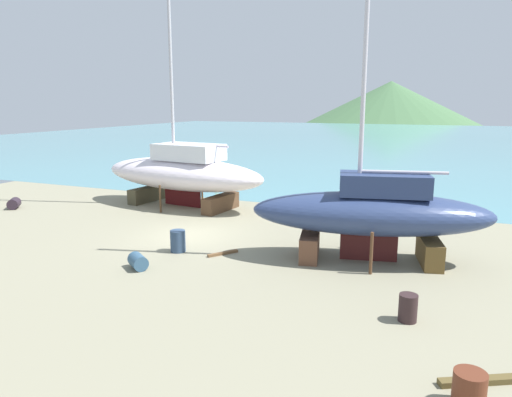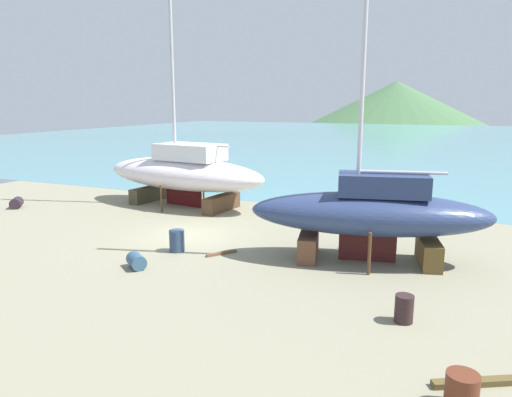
# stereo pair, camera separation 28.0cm
# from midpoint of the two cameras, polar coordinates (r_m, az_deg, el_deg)

# --- Properties ---
(ground_plane) EXTENTS (41.49, 41.49, 0.00)m
(ground_plane) POSITION_cam_midpoint_polar(r_m,az_deg,el_deg) (20.50, -11.72, -6.01)
(ground_plane) COLOR gray
(sea_water) EXTENTS (138.94, 113.47, 0.01)m
(sea_water) POSITION_cam_midpoint_polar(r_m,az_deg,el_deg) (84.13, 15.09, 7.04)
(sea_water) COLOR teal
(sea_water) RESTS_ON ground
(headland_hill) EXTENTS (109.30, 109.30, 27.00)m
(headland_hill) POSITION_cam_midpoint_polar(r_m,az_deg,el_deg) (175.37, 15.88, 9.17)
(headland_hill) COLOR #476F45
(headland_hill) RESTS_ON ground
(sailboat_mid_port) EXTENTS (11.33, 4.89, 16.82)m
(sailboat_mid_port) POSITION_cam_midpoint_polar(r_m,az_deg,el_deg) (28.24, -9.22, 3.17)
(sailboat_mid_port) COLOR #47412C
(sailboat_mid_port) RESTS_ON ground
(sailboat_far_slipway) EXTENTS (9.57, 4.71, 15.26)m
(sailboat_far_slipway) POSITION_cam_midpoint_polar(r_m,az_deg,el_deg) (18.61, 13.43, -1.59)
(sailboat_far_slipway) COLOR brown
(sailboat_far_slipway) RESTS_ON ground
(worker) EXTENTS (0.36, 0.49, 1.75)m
(worker) POSITION_cam_midpoint_polar(r_m,az_deg,el_deg) (34.52, -5.11, 2.88)
(worker) COLOR orange
(worker) RESTS_ON ground
(barrel_by_slipway) EXTENTS (0.65, 0.65, 0.91)m
(barrel_by_slipway) POSITION_cam_midpoint_polar(r_m,az_deg,el_deg) (19.88, -9.88, -5.12)
(barrel_by_slipway) COLOR #314662
(barrel_by_slipway) RESTS_ON ground
(barrel_tar_black) EXTENTS (0.62, 0.62, 0.80)m
(barrel_tar_black) POSITION_cam_midpoint_polar(r_m,az_deg,el_deg) (14.27, 17.45, -12.58)
(barrel_tar_black) COLOR #312122
(barrel_tar_black) RESTS_ON ground
(barrel_ochre) EXTENTS (0.94, 0.94, 0.76)m
(barrel_ochre) POSITION_cam_midpoint_polar(r_m,az_deg,el_deg) (11.14, 23.81, -20.48)
(barrel_ochre) COLOR #5F2C1B
(barrel_ochre) RESTS_ON ground
(barrel_tipped_left) EXTENTS (1.01, 1.06, 0.61)m
(barrel_tipped_left) POSITION_cam_midpoint_polar(r_m,az_deg,el_deg) (30.98, -27.58, -0.54)
(barrel_tipped_left) COLOR #2C212B
(barrel_tipped_left) RESTS_ON ground
(barrel_rust_far) EXTENTS (1.01, 0.95, 0.57)m
(barrel_rust_far) POSITION_cam_midpoint_polar(r_m,az_deg,el_deg) (18.25, -14.59, -7.43)
(barrel_rust_far) COLOR #325470
(barrel_rust_far) RESTS_ON ground
(timber_short_cross) EXTENTS (2.83, 1.69, 0.14)m
(timber_short_cross) POSITION_cam_midpoint_polar(r_m,az_deg,el_deg) (12.43, 27.48, -18.92)
(timber_short_cross) COLOR brown
(timber_short_cross) RESTS_ON ground
(timber_plank_near) EXTENTS (0.92, 1.18, 0.11)m
(timber_plank_near) POSITION_cam_midpoint_polar(r_m,az_deg,el_deg) (19.38, -4.47, -6.66)
(timber_plank_near) COLOR brown
(timber_plank_near) RESTS_ON ground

